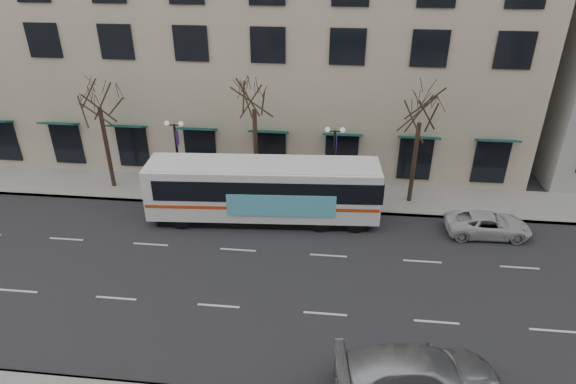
# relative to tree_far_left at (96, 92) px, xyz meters

# --- Properties ---
(ground) EXTENTS (160.00, 160.00, 0.00)m
(ground) POSITION_rel_tree_far_left_xyz_m (10.00, -8.80, -6.70)
(ground) COLOR black
(ground) RESTS_ON ground
(sidewalk_far) EXTENTS (80.00, 4.00, 0.15)m
(sidewalk_far) POSITION_rel_tree_far_left_xyz_m (15.00, 0.20, -6.62)
(sidewalk_far) COLOR gray
(sidewalk_far) RESTS_ON ground
(tree_far_left) EXTENTS (3.60, 3.60, 8.34)m
(tree_far_left) POSITION_rel_tree_far_left_xyz_m (0.00, 0.00, 0.00)
(tree_far_left) COLOR black
(tree_far_left) RESTS_ON ground
(tree_far_mid) EXTENTS (3.60, 3.60, 8.55)m
(tree_far_mid) POSITION_rel_tree_far_left_xyz_m (10.00, 0.00, 0.21)
(tree_far_mid) COLOR black
(tree_far_mid) RESTS_ON ground
(tree_far_right) EXTENTS (3.60, 3.60, 8.06)m
(tree_far_right) POSITION_rel_tree_far_left_xyz_m (20.00, 0.00, -0.28)
(tree_far_right) COLOR black
(tree_far_right) RESTS_ON ground
(lamp_post_left) EXTENTS (1.22, 0.45, 5.21)m
(lamp_post_left) POSITION_rel_tree_far_left_xyz_m (5.01, -0.60, -3.75)
(lamp_post_left) COLOR black
(lamp_post_left) RESTS_ON ground
(lamp_post_right) EXTENTS (1.22, 0.45, 5.21)m
(lamp_post_right) POSITION_rel_tree_far_left_xyz_m (15.01, -0.60, -3.75)
(lamp_post_right) COLOR black
(lamp_post_right) RESTS_ON ground
(city_bus) EXTENTS (13.88, 3.90, 3.72)m
(city_bus) POSITION_rel_tree_far_left_xyz_m (11.03, -3.00, -4.67)
(city_bus) COLOR white
(city_bus) RESTS_ON ground
(silver_car) EXTENTS (6.51, 3.32, 1.81)m
(silver_car) POSITION_rel_tree_far_left_xyz_m (18.60, -15.00, -5.79)
(silver_car) COLOR #A0A2A8
(silver_car) RESTS_ON ground
(white_pickup) EXTENTS (4.86, 2.39, 1.33)m
(white_pickup) POSITION_rel_tree_far_left_xyz_m (24.04, -3.36, -6.03)
(white_pickup) COLOR silver
(white_pickup) RESTS_ON ground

